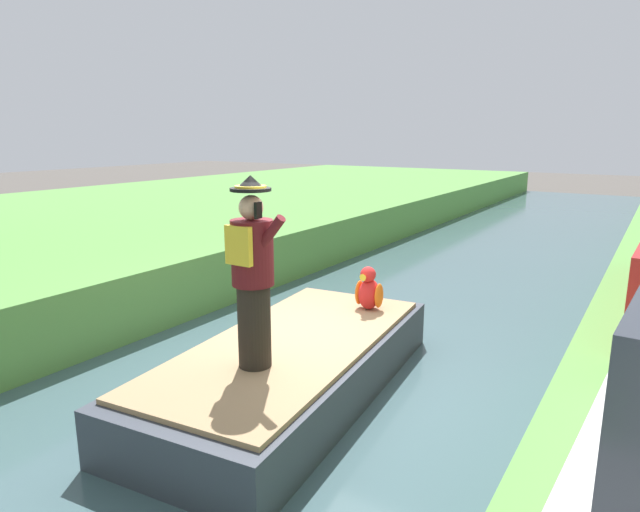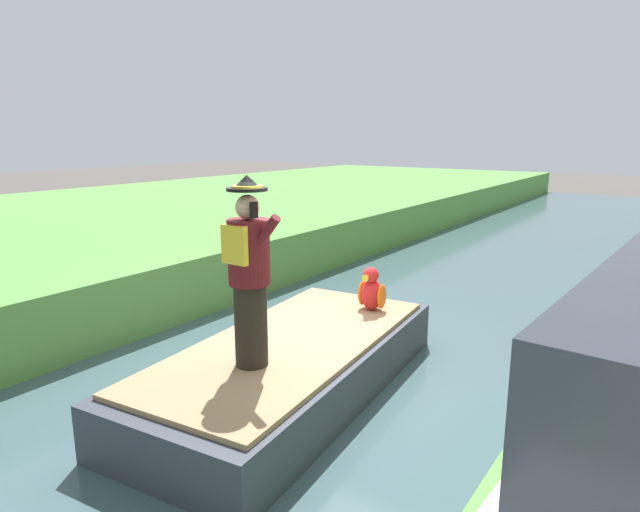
% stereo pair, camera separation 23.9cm
% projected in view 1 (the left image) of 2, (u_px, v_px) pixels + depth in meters
% --- Properties ---
extents(ground_plane, '(80.00, 80.00, 0.00)m').
position_uv_depth(ground_plane, '(311.00, 386.00, 6.48)').
color(ground_plane, '#4C4742').
extents(canal_water, '(5.42, 48.00, 0.10)m').
position_uv_depth(canal_water, '(311.00, 382.00, 6.46)').
color(canal_water, '#3D565B').
rests_on(canal_water, ground).
extents(boat, '(2.22, 4.36, 0.61)m').
position_uv_depth(boat, '(292.00, 366.00, 6.07)').
color(boat, '#333842').
rests_on(boat, canal_water).
extents(person_pirate, '(0.61, 0.42, 1.85)m').
position_uv_depth(person_pirate, '(253.00, 274.00, 5.14)').
color(person_pirate, black).
rests_on(person_pirate, boat).
extents(parrot_plush, '(0.36, 0.34, 0.57)m').
position_uv_depth(parrot_plush, '(369.00, 291.00, 7.01)').
color(parrot_plush, red).
rests_on(parrot_plush, boat).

